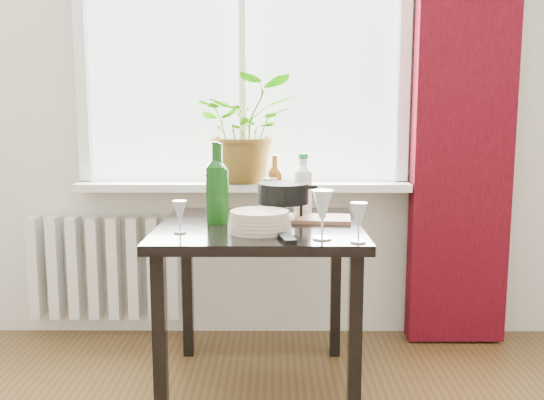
{
  "coord_description": "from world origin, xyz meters",
  "views": [
    {
      "loc": [
        0.17,
        -0.98,
        1.22
      ],
      "look_at": [
        0.15,
        1.55,
        0.84
      ],
      "focal_mm": 40.0,
      "sensor_mm": 36.0,
      "label": 1
    }
  ],
  "objects_px": {
    "wineglass_front_right": "(322,214)",
    "wineglass_front_left": "(180,217)",
    "radiator": "(105,268)",
    "fondue_pot": "(283,202)",
    "wineglass_back_left": "(213,191)",
    "bottle_amber": "(275,182)",
    "wineglass_back_center": "(270,196)",
    "cutting_board": "(316,219)",
    "tv_remote": "(287,238)",
    "table": "(259,245)",
    "potted_plant": "(246,129)",
    "wine_bottle_left": "(216,182)",
    "wine_bottle_right": "(219,183)",
    "cleaning_bottle": "(303,184)",
    "wineglass_far_right": "(359,222)",
    "plate_stack": "(260,222)"
  },
  "relations": [
    {
      "from": "wineglass_back_center",
      "to": "wineglass_back_left",
      "type": "bearing_deg",
      "value": 157.68
    },
    {
      "from": "wine_bottle_left",
      "to": "bottle_amber",
      "type": "relative_size",
      "value": 1.31
    },
    {
      "from": "radiator",
      "to": "potted_plant",
      "type": "bearing_deg",
      "value": -1.3
    },
    {
      "from": "potted_plant",
      "to": "wineglass_back_center",
      "type": "relative_size",
      "value": 3.22
    },
    {
      "from": "wineglass_far_right",
      "to": "wineglass_back_left",
      "type": "distance_m",
      "value": 0.94
    },
    {
      "from": "radiator",
      "to": "cleaning_bottle",
      "type": "relative_size",
      "value": 2.8
    },
    {
      "from": "wineglass_front_right",
      "to": "wineglass_back_left",
      "type": "bearing_deg",
      "value": 125.61
    },
    {
      "from": "radiator",
      "to": "wine_bottle_left",
      "type": "bearing_deg",
      "value": -42.63
    },
    {
      "from": "radiator",
      "to": "tv_remote",
      "type": "distance_m",
      "value": 1.4
    },
    {
      "from": "wineglass_far_right",
      "to": "plate_stack",
      "type": "relative_size",
      "value": 0.59
    },
    {
      "from": "table",
      "to": "wineglass_back_center",
      "type": "distance_m",
      "value": 0.31
    },
    {
      "from": "wineglass_back_center",
      "to": "cutting_board",
      "type": "relative_size",
      "value": 0.57
    },
    {
      "from": "wine_bottle_right",
      "to": "cutting_board",
      "type": "distance_m",
      "value": 0.45
    },
    {
      "from": "wineglass_back_left",
      "to": "bottle_amber",
      "type": "bearing_deg",
      "value": -0.36
    },
    {
      "from": "wine_bottle_left",
      "to": "cleaning_bottle",
      "type": "distance_m",
      "value": 0.43
    },
    {
      "from": "cutting_board",
      "to": "wine_bottle_right",
      "type": "bearing_deg",
      "value": -172.24
    },
    {
      "from": "wineglass_back_left",
      "to": "table",
      "type": "bearing_deg",
      "value": -57.25
    },
    {
      "from": "wine_bottle_right",
      "to": "cutting_board",
      "type": "bearing_deg",
      "value": 7.76
    },
    {
      "from": "potted_plant",
      "to": "tv_remote",
      "type": "height_order",
      "value": "potted_plant"
    },
    {
      "from": "wineglass_far_right",
      "to": "wine_bottle_left",
      "type": "bearing_deg",
      "value": 145.78
    },
    {
      "from": "radiator",
      "to": "cutting_board",
      "type": "bearing_deg",
      "value": -26.74
    },
    {
      "from": "wineglass_back_center",
      "to": "cutting_board",
      "type": "xyz_separation_m",
      "value": [
        0.2,
        -0.17,
        -0.08
      ]
    },
    {
      "from": "wineglass_back_center",
      "to": "tv_remote",
      "type": "relative_size",
      "value": 1.13
    },
    {
      "from": "cleaning_bottle",
      "to": "wineglass_back_center",
      "type": "relative_size",
      "value": 1.67
    },
    {
      "from": "wineglass_front_right",
      "to": "wineglass_front_left",
      "type": "bearing_deg",
      "value": 168.75
    },
    {
      "from": "wine_bottle_left",
      "to": "wineglass_back_left",
      "type": "distance_m",
      "value": 0.36
    },
    {
      "from": "wine_bottle_right",
      "to": "cleaning_bottle",
      "type": "xyz_separation_m",
      "value": [
        0.37,
        0.19,
        -0.03
      ]
    },
    {
      "from": "cleaning_bottle",
      "to": "wineglass_front_left",
      "type": "xyz_separation_m",
      "value": [
        -0.5,
        -0.41,
        -0.08
      ]
    },
    {
      "from": "wineglass_front_right",
      "to": "fondue_pot",
      "type": "bearing_deg",
      "value": 111.96
    },
    {
      "from": "wineglass_front_left",
      "to": "cutting_board",
      "type": "distance_m",
      "value": 0.62
    },
    {
      "from": "wine_bottle_left",
      "to": "cleaning_bottle",
      "type": "height_order",
      "value": "wine_bottle_left"
    },
    {
      "from": "potted_plant",
      "to": "cleaning_bottle",
      "type": "height_order",
      "value": "potted_plant"
    },
    {
      "from": "wineglass_front_right",
      "to": "wine_bottle_left",
      "type": "bearing_deg",
      "value": 143.21
    },
    {
      "from": "radiator",
      "to": "potted_plant",
      "type": "height_order",
      "value": "potted_plant"
    },
    {
      "from": "wineglass_far_right",
      "to": "wineglass_back_center",
      "type": "height_order",
      "value": "wineglass_back_center"
    },
    {
      "from": "fondue_pot",
      "to": "tv_remote",
      "type": "height_order",
      "value": "fondue_pot"
    },
    {
      "from": "wineglass_back_left",
      "to": "wine_bottle_right",
      "type": "bearing_deg",
      "value": -79.5
    },
    {
      "from": "wine_bottle_left",
      "to": "fondue_pot",
      "type": "xyz_separation_m",
      "value": [
        0.29,
        0.03,
        -0.09
      ]
    },
    {
      "from": "wine_bottle_left",
      "to": "fondue_pot",
      "type": "distance_m",
      "value": 0.3
    },
    {
      "from": "cleaning_bottle",
      "to": "cutting_board",
      "type": "distance_m",
      "value": 0.2
    },
    {
      "from": "wine_bottle_right",
      "to": "wineglass_front_left",
      "type": "distance_m",
      "value": 0.28
    },
    {
      "from": "table",
      "to": "potted_plant",
      "type": "xyz_separation_m",
      "value": [
        -0.08,
        0.61,
        0.47
      ]
    },
    {
      "from": "radiator",
      "to": "tv_remote",
      "type": "relative_size",
      "value": 5.29
    },
    {
      "from": "wine_bottle_right",
      "to": "bottle_amber",
      "type": "height_order",
      "value": "wine_bottle_right"
    },
    {
      "from": "radiator",
      "to": "fondue_pot",
      "type": "height_order",
      "value": "fondue_pot"
    },
    {
      "from": "wine_bottle_right",
      "to": "wineglass_front_right",
      "type": "height_order",
      "value": "wine_bottle_right"
    },
    {
      "from": "radiator",
      "to": "cutting_board",
      "type": "relative_size",
      "value": 2.68
    },
    {
      "from": "radiator",
      "to": "fondue_pot",
      "type": "distance_m",
      "value": 1.2
    },
    {
      "from": "table",
      "to": "wineglass_front_right",
      "type": "xyz_separation_m",
      "value": [
        0.24,
        -0.3,
        0.19
      ]
    },
    {
      "from": "wineglass_front_right",
      "to": "tv_remote",
      "type": "distance_m",
      "value": 0.16
    }
  ]
}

